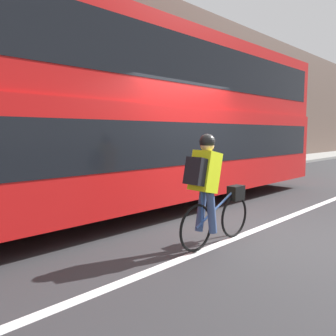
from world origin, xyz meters
TOP-DOWN VIEW (x-y plane):
  - ground_plane at (0.00, 0.00)m, footprint 80.00×80.00m
  - road_center_line at (0.00, -0.05)m, footprint 50.00×0.14m
  - sidewalk_curb at (0.00, 5.48)m, footprint 60.00×2.20m
  - building_facade at (0.00, 6.73)m, footprint 60.00×0.30m
  - bus at (-0.45, 2.44)m, footprint 11.06×2.50m
  - cyclist_on_bike at (-0.93, 0.00)m, footprint 1.53×0.32m

SIDE VIEW (x-z plane):
  - ground_plane at x=0.00m, z-range 0.00..0.00m
  - road_center_line at x=0.00m, z-range 0.00..0.01m
  - sidewalk_curb at x=0.00m, z-range 0.00..0.13m
  - cyclist_on_bike at x=-0.93m, z-range 0.07..1.63m
  - bus at x=-0.45m, z-range 0.21..3.75m
  - building_facade at x=0.00m, z-range 0.00..6.83m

